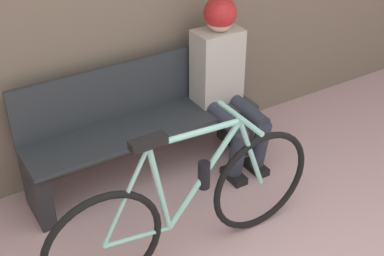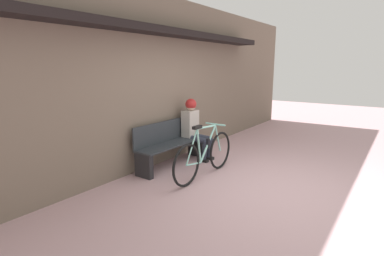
# 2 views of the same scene
# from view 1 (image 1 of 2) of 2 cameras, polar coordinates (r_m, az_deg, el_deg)

# --- Properties ---
(park_bench_near) EXTENTS (1.68, 0.42, 0.85)m
(park_bench_near) POSITION_cam_1_polar(r_m,az_deg,el_deg) (3.77, -5.51, 0.11)
(park_bench_near) COLOR #2D3338
(park_bench_near) RESTS_ON ground_plane
(bicycle) EXTENTS (1.76, 0.40, 0.94)m
(bicycle) POSITION_cam_1_polar(r_m,az_deg,el_deg) (3.10, -0.40, -8.37)
(bicycle) COLOR black
(bicycle) RESTS_ON ground_plane
(person_seated) EXTENTS (0.34, 0.62, 1.24)m
(person_seated) POSITION_cam_1_polar(r_m,az_deg,el_deg) (3.82, 3.49, 5.95)
(person_seated) COLOR #2D3342
(person_seated) RESTS_ON ground_plane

